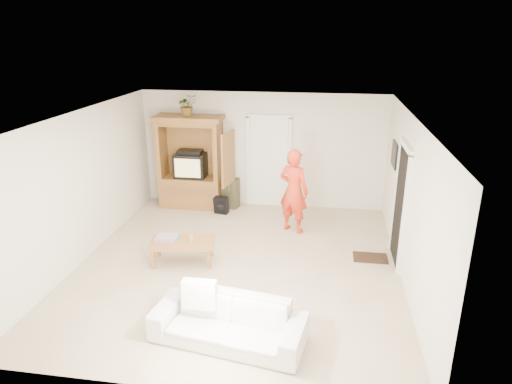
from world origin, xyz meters
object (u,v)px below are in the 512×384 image
armoire (192,168)px  coffee_table (183,244)px  man (294,191)px  sofa (228,322)px

armoire → coffee_table: (0.60, -2.71, -0.55)m
armoire → coffee_table: bearing=-77.5°
armoire → man: 2.63m
man → sofa: size_ratio=0.86×
man → armoire: bearing=1.1°
armoire → man: armoire is taller
man → sofa: man is taller
armoire → coffee_table: armoire is taller
sofa → armoire: bearing=120.7°
armoire → sofa: size_ratio=1.05×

